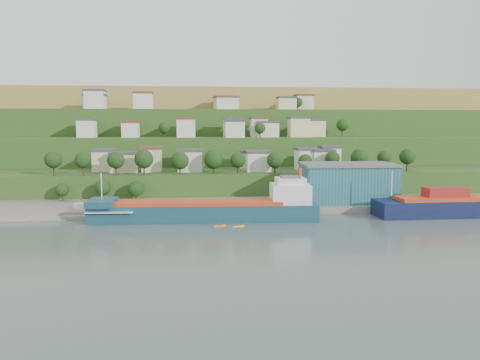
{
  "coord_description": "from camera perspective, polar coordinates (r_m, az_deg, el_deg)",
  "views": [
    {
      "loc": [
        -15.47,
        -124.7,
        27.71
      ],
      "look_at": [
        -1.89,
        15.0,
        11.03
      ],
      "focal_mm": 35.0,
      "sensor_mm": 36.0,
      "label": 1
    }
  ],
  "objects": [
    {
      "name": "dinghy",
      "position": [
        149.89,
        -17.61,
        -3.58
      ],
      "size": [
        4.11,
        2.71,
        0.77
      ],
      "primitive_type": "cube",
      "rotation": [
        0.0,
        0.0,
        -0.36
      ],
      "color": "silver",
      "rests_on": "pebble_beach"
    },
    {
      "name": "pebble_beach",
      "position": [
        154.44,
        -20.33,
        -3.99
      ],
      "size": [
        40.0,
        18.0,
        2.4
      ],
      "primitive_type": "cube",
      "color": "slate",
      "rests_on": "ground"
    },
    {
      "name": "hillside",
      "position": [
        295.09,
        -2.53,
        1.4
      ],
      "size": [
        360.0,
        211.25,
        96.0
      ],
      "color": "#284719",
      "rests_on": "ground"
    },
    {
      "name": "caravan",
      "position": [
        151.32,
        -18.51,
        -3.17
      ],
      "size": [
        5.88,
        3.31,
        2.59
      ],
      "primitive_type": "cube",
      "rotation": [
        0.0,
        0.0,
        -0.19
      ],
      "color": "silver",
      "rests_on": "pebble_beach"
    },
    {
      "name": "ground",
      "position": [
        128.68,
        1.49,
        -5.66
      ],
      "size": [
        500.0,
        500.0,
        0.0
      ],
      "primitive_type": "plane",
      "color": "#42504A",
      "rests_on": "ground"
    },
    {
      "name": "kayak_orange",
      "position": [
        128.81,
        -2.49,
        -5.54
      ],
      "size": [
        3.51,
        1.56,
        0.87
      ],
      "rotation": [
        0.0,
        0.0,
        0.29
      ],
      "color": "orange",
      "rests_on": "ground"
    },
    {
      "name": "warehouse",
      "position": [
        161.4,
        12.96,
        -0.26
      ],
      "size": [
        31.98,
        20.65,
        12.8
      ],
      "rotation": [
        0.0,
        0.0,
        -0.05
      ],
      "color": "#205160",
      "rests_on": "quay"
    },
    {
      "name": "quay",
      "position": [
        159.2,
        7.42,
        -3.31
      ],
      "size": [
        220.0,
        26.0,
        4.0
      ],
      "primitive_type": "cube",
      "color": "slate",
      "rests_on": "ground"
    },
    {
      "name": "cargo_ship_near",
      "position": [
        136.76,
        -3.45,
        -3.78
      ],
      "size": [
        66.03,
        13.22,
        16.87
      ],
      "rotation": [
        0.0,
        0.0,
        -0.04
      ],
      "color": "#15384F",
      "rests_on": "ground"
    },
    {
      "name": "kayak_yellow",
      "position": [
        128.3,
        -0.22,
        -5.58
      ],
      "size": [
        3.55,
        1.8,
        0.89
      ],
      "rotation": [
        0.0,
        0.0,
        0.35
      ],
      "color": "gold",
      "rests_on": "ground"
    }
  ]
}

